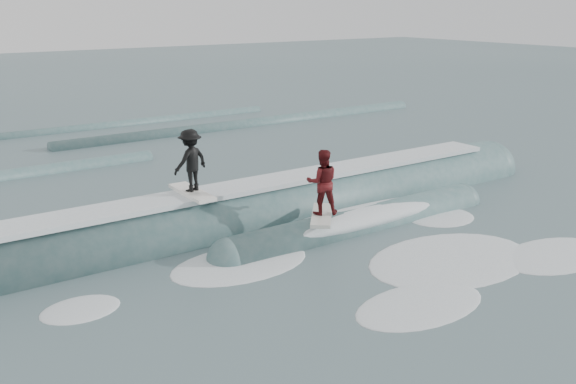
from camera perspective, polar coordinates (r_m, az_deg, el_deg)
ground at (r=16.70m, az=6.65°, el=-6.34°), size 160.00×160.00×0.00m
breaking_wave at (r=19.82m, az=-0.45°, el=-2.36°), size 22.83×3.95×2.34m
surfer_black at (r=18.11m, az=-8.65°, el=2.58°), size 1.28×2.01×1.86m
surfer_red at (r=17.97m, az=3.06°, el=0.64°), size 1.71×1.89×1.96m
whitewater at (r=16.87m, az=9.78°, el=-6.24°), size 13.93×6.46×0.10m
far_swells at (r=31.47m, az=-15.37°, el=4.10°), size 40.85×8.65×0.80m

